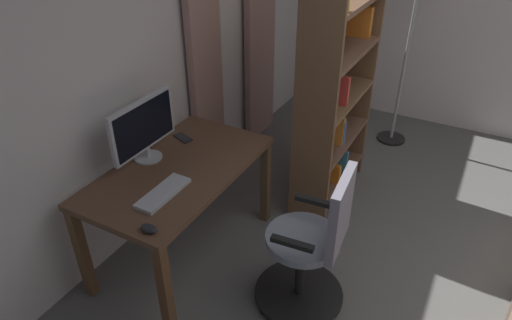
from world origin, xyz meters
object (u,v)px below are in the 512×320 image
office_chair (312,248)px  computer_keyboard (163,193)px  computer_monitor (144,127)px  bookshelf (330,95)px  computer_mouse (149,228)px  cell_phone_face_up (183,138)px  desk (179,180)px

office_chair → computer_keyboard: bearing=103.9°
computer_monitor → bookshelf: size_ratio=0.31×
computer_mouse → computer_keyboard: bearing=-154.7°
computer_mouse → bookshelf: 1.73m
computer_monitor → cell_phone_face_up: 0.39m
desk → computer_keyboard: (0.27, 0.10, 0.11)m
desk → computer_keyboard: 0.31m
computer_keyboard → cell_phone_face_up: size_ratio=2.57×
desk → bookshelf: size_ratio=0.70×
office_chair → bookshelf: bearing=12.5°
computer_keyboard → bookshelf: (-1.41, 0.47, 0.16)m
computer_mouse → cell_phone_face_up: 0.98m
desk → cell_phone_face_up: 0.39m
office_chair → bookshelf: 1.26m
computer_mouse → cell_phone_face_up: size_ratio=0.69×
computer_mouse → cell_phone_face_up: (-0.88, -0.43, -0.01)m
office_chair → computer_keyboard: 0.93m
desk → cell_phone_face_up: cell_phone_face_up is taller
computer_mouse → office_chair: bearing=129.5°
computer_monitor → computer_keyboard: computer_monitor is taller
desk → office_chair: size_ratio=1.30×
computer_keyboard → bookshelf: 1.49m
computer_monitor → desk: bearing=90.4°
office_chair → computer_monitor: size_ratio=1.76×
computer_monitor → bookshelf: bookshelf is taller
office_chair → computer_monitor: 1.27m
computer_keyboard → bookshelf: bearing=161.4°
computer_mouse → desk: bearing=-157.2°
computer_monitor → computer_keyboard: bearing=51.5°
desk → computer_mouse: size_ratio=12.69×
desk → bookshelf: bookshelf is taller
bookshelf → office_chair: bearing=17.7°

